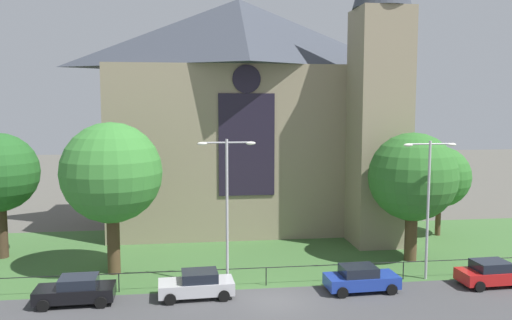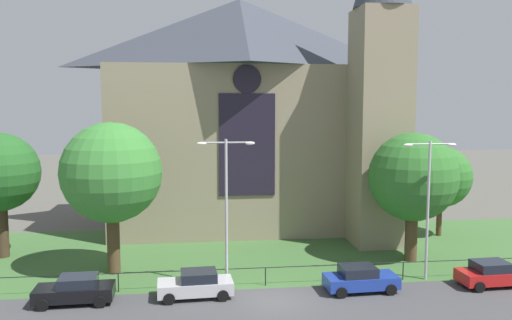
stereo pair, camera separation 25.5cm
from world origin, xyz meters
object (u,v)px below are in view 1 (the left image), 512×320
Objects in this scene: tree_right_far at (440,177)px; parked_car_black at (76,290)px; church_building at (248,111)px; tree_right_near at (413,177)px; streetlamp_far at (429,192)px; parked_car_blue at (361,279)px; streetlamp_near at (227,195)px; parked_car_red at (493,273)px; tree_left_near at (112,173)px; parked_car_silver at (197,284)px.

tree_right_far is 29.47m from parked_car_black.
tree_right_near is (9.99, -12.00, -4.42)m from church_building.
tree_right_far is at bearing -157.93° from parked_car_black.
streetlamp_far is (9.29, -15.90, -4.81)m from church_building.
streetlamp_near is at bearing 166.30° from parked_car_blue.
church_building reaches higher than parked_car_red.
tree_right_near is 1.01× the size of streetlamp_near.
tree_right_far is 21.03m from streetlamp_near.
streetlamp_far is 2.03× the size of parked_car_blue.
parked_car_red is (8.19, -0.09, 0.00)m from parked_car_blue.
streetlamp_far is 6.86m from parked_car_blue.
streetlamp_far is (19.44, -3.66, -1.04)m from tree_left_near.
streetlamp_far is 6.08m from parked_car_red.
church_building reaches higher than streetlamp_far.
streetlamp_far is at bearing 15.80° from parked_car_blue.
tree_left_near reaches higher than tree_right_near.
parked_car_silver is 9.49m from parked_car_blue.
streetlamp_far is at bearing 0.00° from streetlamp_near.
church_building is at bearing 102.35° from parked_car_blue.
parked_car_silver is (-4.93, -17.22, -9.53)m from church_building.
church_building is at bearing 78.95° from streetlamp_near.
parked_car_black is (-1.34, -5.07, -5.77)m from tree_left_near.
tree_right_far is 0.76× the size of tree_left_near.
church_building is 6.12× the size of parked_car_black.
parked_car_blue is (-5.43, -5.45, -5.11)m from tree_right_near.
streetlamp_far is (-5.93, -10.31, 0.55)m from tree_right_far.
parked_car_black is 16.06m from parked_car_blue.
parked_car_blue is at bearing 175.95° from parked_car_silver.
streetlamp_far is (-0.71, -3.90, -0.39)m from tree_right_near.
church_building is 6.09× the size of parked_car_red.
parked_car_silver is (5.23, -4.98, -5.77)m from tree_left_near.
parked_car_red is at bearing -53.98° from church_building.
tree_right_far is 12.89m from parked_car_red.
tree_left_near is 19.81m from streetlamp_far.
church_building is at bearing 129.78° from tree_right_near.
church_building is 16.34m from tree_left_near.
parked_car_blue is (4.56, -17.45, -9.53)m from church_building.
church_building is at bearing -125.20° from parked_car_black.
tree_right_near is at bearing 42.77° from parked_car_blue.
parked_car_silver is at bearing -174.70° from streetlamp_far.
streetlamp_near is at bearing -163.42° from tree_right_near.
parked_car_black and parked_car_red have the same top height.
parked_car_black is 0.99× the size of parked_car_silver.
streetlamp_far is (12.39, 0.00, -0.11)m from streetlamp_near.
parked_car_silver is (-14.22, -1.32, -4.72)m from streetlamp_far.
tree_right_near is 1.03× the size of streetlamp_far.
church_building is 6.08× the size of parked_car_silver.
streetlamp_near is at bearing -180.00° from streetlamp_far.
streetlamp_far is at bearing -119.90° from tree_right_far.
tree_right_near reaches higher than streetlamp_far.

